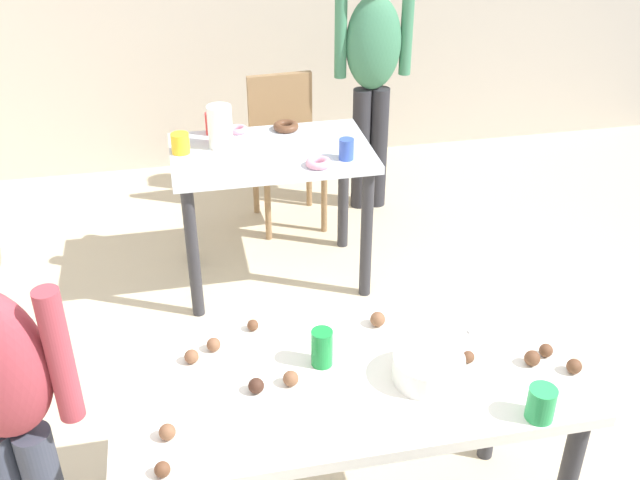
{
  "coord_description": "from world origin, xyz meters",
  "views": [
    {
      "loc": [
        -0.48,
        -1.73,
        2.24
      ],
      "look_at": [
        -0.02,
        0.46,
        0.9
      ],
      "focal_mm": 41.74,
      "sensor_mm": 36.0,
      "label": 1
    }
  ],
  "objects_px": {
    "dining_table_near": "(347,401)",
    "soda_can": "(322,348)",
    "dining_table_far": "(272,173)",
    "person_adult_far": "(373,65)",
    "person_girl_near": "(2,401)",
    "mixing_bowl": "(428,368)",
    "chair_far_table": "(285,141)",
    "pitcher_far": "(220,127)"
  },
  "relations": [
    {
      "from": "dining_table_near",
      "to": "soda_can",
      "type": "distance_m",
      "value": 0.19
    },
    {
      "from": "dining_table_near",
      "to": "dining_table_far",
      "type": "distance_m",
      "value": 1.69
    },
    {
      "from": "dining_table_far",
      "to": "person_adult_far",
      "type": "distance_m",
      "value": 1.04
    },
    {
      "from": "person_girl_near",
      "to": "mixing_bowl",
      "type": "height_order",
      "value": "person_girl_near"
    },
    {
      "from": "dining_table_far",
      "to": "chair_far_table",
      "type": "height_order",
      "value": "chair_far_table"
    },
    {
      "from": "mixing_bowl",
      "to": "chair_far_table",
      "type": "bearing_deg",
      "value": 90.73
    },
    {
      "from": "person_girl_near",
      "to": "dining_table_far",
      "type": "bearing_deg",
      "value": 59.08
    },
    {
      "from": "person_girl_near",
      "to": "person_adult_far",
      "type": "relative_size",
      "value": 0.91
    },
    {
      "from": "person_adult_far",
      "to": "soda_can",
      "type": "xyz_separation_m",
      "value": [
        -0.79,
        -2.32,
        -0.1
      ]
    },
    {
      "from": "chair_far_table",
      "to": "dining_table_far",
      "type": "bearing_deg",
      "value": -104.63
    },
    {
      "from": "chair_far_table",
      "to": "person_girl_near",
      "type": "height_order",
      "value": "person_girl_near"
    },
    {
      "from": "soda_can",
      "to": "pitcher_far",
      "type": "xyz_separation_m",
      "value": [
        -0.15,
        1.7,
        0.04
      ]
    },
    {
      "from": "pitcher_far",
      "to": "person_girl_near",
      "type": "bearing_deg",
      "value": -113.54
    },
    {
      "from": "person_adult_far",
      "to": "mixing_bowl",
      "type": "distance_m",
      "value": 2.5
    },
    {
      "from": "dining_table_near",
      "to": "mixing_bowl",
      "type": "bearing_deg",
      "value": -15.4
    },
    {
      "from": "dining_table_far",
      "to": "person_girl_near",
      "type": "bearing_deg",
      "value": -120.92
    },
    {
      "from": "mixing_bowl",
      "to": "pitcher_far",
      "type": "distance_m",
      "value": 1.89
    },
    {
      "from": "chair_far_table",
      "to": "mixing_bowl",
      "type": "relative_size",
      "value": 4.12
    },
    {
      "from": "dining_table_near",
      "to": "person_girl_near",
      "type": "distance_m",
      "value": 0.99
    },
    {
      "from": "person_adult_far",
      "to": "mixing_bowl",
      "type": "height_order",
      "value": "person_adult_far"
    },
    {
      "from": "person_adult_far",
      "to": "mixing_bowl",
      "type": "xyz_separation_m",
      "value": [
        -0.5,
        -2.45,
        -0.12
      ]
    },
    {
      "from": "dining_table_far",
      "to": "pitcher_far",
      "type": "bearing_deg",
      "value": 160.45
    },
    {
      "from": "mixing_bowl",
      "to": "soda_can",
      "type": "height_order",
      "value": "soda_can"
    },
    {
      "from": "dining_table_far",
      "to": "mixing_bowl",
      "type": "height_order",
      "value": "mixing_bowl"
    },
    {
      "from": "soda_can",
      "to": "dining_table_near",
      "type": "bearing_deg",
      "value": -45.89
    },
    {
      "from": "chair_far_table",
      "to": "soda_can",
      "type": "relative_size",
      "value": 7.13
    },
    {
      "from": "dining_table_far",
      "to": "person_adult_far",
      "type": "bearing_deg",
      "value": 45.01
    },
    {
      "from": "person_girl_near",
      "to": "pitcher_far",
      "type": "height_order",
      "value": "person_girl_near"
    },
    {
      "from": "dining_table_near",
      "to": "mixing_bowl",
      "type": "distance_m",
      "value": 0.28
    },
    {
      "from": "person_adult_far",
      "to": "soda_can",
      "type": "bearing_deg",
      "value": -108.83
    },
    {
      "from": "dining_table_near",
      "to": "pitcher_far",
      "type": "bearing_deg",
      "value": 96.85
    },
    {
      "from": "chair_far_table",
      "to": "person_girl_near",
      "type": "xyz_separation_m",
      "value": [
        -1.17,
        -2.33,
        0.31
      ]
    },
    {
      "from": "chair_far_table",
      "to": "person_adult_far",
      "type": "relative_size",
      "value": 0.57
    },
    {
      "from": "dining_table_far",
      "to": "person_girl_near",
      "type": "xyz_separation_m",
      "value": [
        -1.0,
        -1.66,
        0.19
      ]
    },
    {
      "from": "chair_far_table",
      "to": "pitcher_far",
      "type": "bearing_deg",
      "value": -125.08
    },
    {
      "from": "person_girl_near",
      "to": "mixing_bowl",
      "type": "relative_size",
      "value": 6.5
    },
    {
      "from": "dining_table_far",
      "to": "person_girl_near",
      "type": "height_order",
      "value": "person_girl_near"
    },
    {
      "from": "chair_far_table",
      "to": "soda_can",
      "type": "height_order",
      "value": "soda_can"
    },
    {
      "from": "mixing_bowl",
      "to": "person_adult_far",
      "type": "bearing_deg",
      "value": 78.51
    },
    {
      "from": "person_girl_near",
      "to": "soda_can",
      "type": "height_order",
      "value": "person_girl_near"
    },
    {
      "from": "dining_table_far",
      "to": "mixing_bowl",
      "type": "bearing_deg",
      "value": -83.32
    },
    {
      "from": "dining_table_near",
      "to": "dining_table_far",
      "type": "relative_size",
      "value": 1.42
    }
  ]
}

